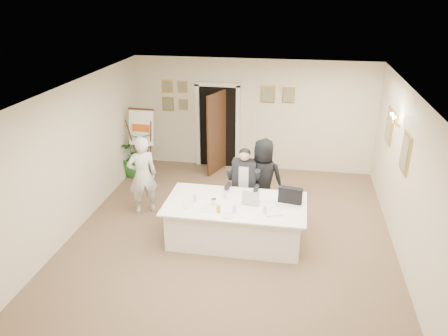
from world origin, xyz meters
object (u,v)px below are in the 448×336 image
conference_table (235,221)px  potted_palm (135,152)px  flip_chart (144,146)px  laptop (251,195)px  standing_man (142,175)px  standing_woman (263,179)px  paper_stack (274,213)px  steel_jug (214,202)px  laptop_bag (290,195)px  oj_glass (218,209)px  seated_man (244,184)px

conference_table → potted_palm: size_ratio=2.16×
flip_chart → laptop: bearing=-40.2°
standing_man → potted_palm: standing_man is taller
standing_woman → laptop: size_ratio=4.90×
laptop → potted_palm: bearing=150.1°
paper_stack → steel_jug: bearing=171.2°
conference_table → laptop_bag: size_ratio=5.96×
conference_table → standing_woman: (0.40, 1.01, 0.44)m
conference_table → oj_glass: 0.64m
conference_table → laptop_bag: laptop_bag is taller
seated_man → oj_glass: 1.33m
potted_palm → laptop: potted_palm is taller
conference_table → potted_palm: bearing=138.0°
conference_table → seated_man: bearing=87.7°
standing_man → standing_woman: (2.44, 0.23, 0.01)m
oj_glass → standing_man: bearing=146.8°
standing_woman → paper_stack: standing_woman is taller
flip_chart → paper_stack: flip_chart is taller
potted_palm → seated_man: bearing=-30.2°
standing_woman → laptop_bag: bearing=133.7°
laptop → laptop_bag: (0.70, 0.10, 0.01)m
standing_man → standing_woman: size_ratio=0.99×
seated_man → steel_jug: (-0.41, -1.02, 0.08)m
potted_palm → laptop_bag: size_ratio=2.76×
flip_chart → laptop: 3.81m
standing_woman → potted_palm: (-3.30, 1.60, -0.25)m
laptop_bag → flip_chart: bearing=155.7°
laptop_bag → laptop: bearing=-162.8°
conference_table → steel_jug: bearing=-162.4°
laptop_bag → oj_glass: 1.35m
oj_glass → laptop_bag: bearing=25.8°
standing_woman → laptop_bag: size_ratio=3.91×
seated_man → laptop_bag: 1.19m
standing_woman → potted_palm: bearing=-16.9°
laptop → paper_stack: (0.44, -0.37, -0.12)m
seated_man → laptop: size_ratio=4.41×
potted_palm → laptop: size_ratio=3.46×
seated_man → standing_woman: bearing=5.0°
conference_table → potted_palm: 3.90m
conference_table → laptop_bag: bearing=11.0°
standing_man → flip_chart: bearing=-103.9°
standing_woman → oj_glass: standing_woman is taller
conference_table → standing_man: size_ratio=1.54×
standing_man → oj_glass: standing_man is taller
seated_man → standing_man: (-2.08, -0.12, 0.08)m
conference_table → seated_man: (0.04, 0.90, 0.36)m
oj_glass → laptop: bearing=43.3°
conference_table → flip_chart: size_ratio=1.48×
standing_man → standing_woman: bearing=152.8°
seated_man → laptop_bag: size_ratio=3.52×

